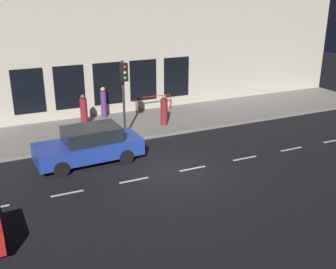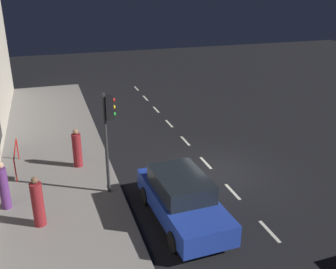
% 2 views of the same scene
% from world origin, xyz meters
% --- Properties ---
extents(ground_plane, '(60.00, 60.00, 0.00)m').
position_xyz_m(ground_plane, '(0.00, 0.00, 0.00)').
color(ground_plane, black).
extents(sidewalk, '(4.50, 32.00, 0.15)m').
position_xyz_m(sidewalk, '(6.25, 0.00, 0.07)').
color(sidewalk, gray).
rests_on(sidewalk, ground).
extents(lane_centre_line, '(0.12, 27.20, 0.01)m').
position_xyz_m(lane_centre_line, '(0.00, -1.00, 0.00)').
color(lane_centre_line, beige).
rests_on(lane_centre_line, ground).
extents(traffic_light, '(0.46, 0.32, 3.76)m').
position_xyz_m(traffic_light, '(4.34, 0.41, 2.88)').
color(traffic_light, '#2D2D30').
rests_on(traffic_light, sidewalk).
extents(parked_car_1, '(2.04, 4.54, 1.58)m').
position_xyz_m(parked_car_1, '(2.43, 2.69, 0.79)').
color(parked_car_1, '#1E389E').
rests_on(parked_car_1, ground).
extents(pedestrian_0, '(0.49, 0.49, 1.65)m').
position_xyz_m(pedestrian_0, '(5.33, -2.09, 0.91)').
color(pedestrian_0, maroon).
rests_on(pedestrian_0, sidewalk).
extents(pedestrian_1, '(0.45, 0.45, 1.74)m').
position_xyz_m(pedestrian_1, '(8.00, 0.43, 0.97)').
color(pedestrian_1, '#5B2D70').
rests_on(pedestrian_1, sidewalk).
extents(pedestrian_2, '(0.51, 0.51, 1.71)m').
position_xyz_m(pedestrian_2, '(6.92, 1.82, 0.94)').
color(pedestrian_2, maroon).
rests_on(pedestrian_2, sidewalk).
extents(red_railing, '(0.05, 2.21, 0.97)m').
position_xyz_m(red_railing, '(7.75, -2.49, 0.88)').
color(red_railing, red).
rests_on(red_railing, sidewalk).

